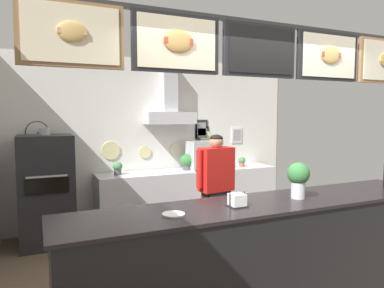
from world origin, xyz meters
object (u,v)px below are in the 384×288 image
espresso_machine (204,155)px  condiment_plate (174,214)px  potted_basil (187,161)px  shop_worker (216,191)px  potted_oregano (118,168)px  potted_thyme (242,161)px  napkin_holder (237,201)px  basil_vase (298,178)px  pizza_oven (47,190)px

espresso_machine → condiment_plate: 3.22m
espresso_machine → potted_basil: 0.31m
shop_worker → potted_oregano: size_ratio=7.94×
potted_thyme → condiment_plate: 3.64m
napkin_holder → basil_vase: bearing=1.4°
shop_worker → espresso_machine: size_ratio=2.91×
pizza_oven → potted_basil: pizza_oven is taller
napkin_holder → potted_basil: bearing=75.2°
condiment_plate → napkin_holder: 0.59m
potted_thyme → basil_vase: bearing=-111.9°
espresso_machine → pizza_oven: bearing=-178.1°
shop_worker → condiment_plate: 1.86m
condiment_plate → pizza_oven: bearing=107.5°
potted_thyme → napkin_holder: napkin_holder is taller
pizza_oven → basil_vase: (2.11, -2.66, 0.46)m
potted_basil → basil_vase: basil_vase is taller
napkin_holder → espresso_machine: bearing=69.5°
shop_worker → espresso_machine: 1.44m
shop_worker → potted_thyme: 1.80m
potted_basil → potted_thyme: bearing=-2.6°
potted_oregano → basil_vase: 3.00m
shop_worker → condiment_plate: shop_worker is taller
shop_worker → condiment_plate: bearing=43.3°
pizza_oven → potted_thyme: bearing=1.3°
basil_vase → potted_basil: bearing=88.6°
basil_vase → condiment_plate: bearing=-178.3°
potted_thyme → potted_basil: (-1.03, 0.05, 0.05)m
shop_worker → basil_vase: size_ratio=4.63×
espresso_machine → potted_thyme: espresso_machine is taller
potted_basil → napkin_holder: (-0.74, -2.80, 0.05)m
pizza_oven → basil_vase: pizza_oven is taller
potted_thyme → potted_oregano: size_ratio=0.86×
shop_worker → potted_thyme: shop_worker is taller
basil_vase → potted_oregano: bearing=111.5°
pizza_oven → shop_worker: pizza_oven is taller
condiment_plate → basil_vase: size_ratio=0.54×
pizza_oven → espresso_machine: pizza_oven is taller
espresso_machine → basil_vase: size_ratio=1.59×
shop_worker → condiment_plate: (-1.14, -1.45, 0.21)m
shop_worker → pizza_oven: bearing=-40.4°
pizza_oven → potted_basil: bearing=3.2°
pizza_oven → shop_worker: (2.00, -1.25, 0.06)m
potted_thyme → potted_basil: potted_basil is taller
pizza_oven → shop_worker: size_ratio=1.05×
potted_oregano → napkin_holder: napkin_holder is taller
shop_worker → potted_basil: bearing=-106.0°
potted_thyme → potted_basil: 1.03m
napkin_holder → shop_worker: bearing=68.8°
espresso_machine → potted_oregano: size_ratio=2.72×
shop_worker → napkin_holder: size_ratio=10.25×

